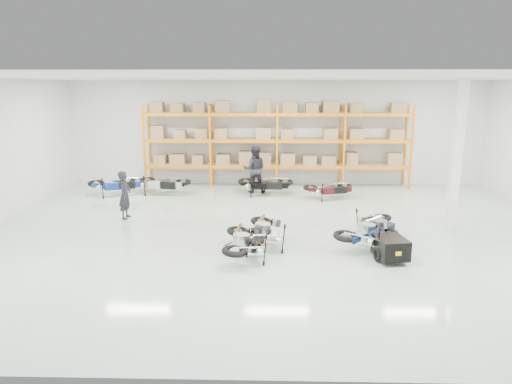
{
  "coord_description": "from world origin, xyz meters",
  "views": [
    {
      "loc": [
        -0.39,
        -12.99,
        4.31
      ],
      "look_at": [
        -0.74,
        0.63,
        1.1
      ],
      "focal_mm": 32.0,
      "sensor_mm": 36.0,
      "label": 1
    }
  ],
  "objects_px": {
    "moto_touring_right": "(376,222)",
    "person_left": "(125,195)",
    "moto_back_d": "(330,186)",
    "moto_back_c": "(265,181)",
    "moto_blue_centre": "(369,227)",
    "moto_back_b": "(162,180)",
    "trailer": "(391,248)",
    "person_back": "(255,169)",
    "moto_silver_left": "(266,226)",
    "moto_back_a": "(117,181)",
    "moto_black_far_left": "(245,237)"
  },
  "relations": [
    {
      "from": "moto_touring_right",
      "to": "moto_back_b",
      "type": "bearing_deg",
      "value": 150.94
    },
    {
      "from": "moto_back_d",
      "to": "person_back",
      "type": "distance_m",
      "value": 3.14
    },
    {
      "from": "moto_back_c",
      "to": "person_left",
      "type": "xyz_separation_m",
      "value": [
        -4.58,
        -3.39,
        0.2
      ]
    },
    {
      "from": "trailer",
      "to": "moto_back_c",
      "type": "xyz_separation_m",
      "value": [
        -3.17,
        6.99,
        0.23
      ]
    },
    {
      "from": "moto_silver_left",
      "to": "person_back",
      "type": "height_order",
      "value": "person_back"
    },
    {
      "from": "moto_black_far_left",
      "to": "moto_back_a",
      "type": "distance_m",
      "value": 8.58
    },
    {
      "from": "moto_back_b",
      "to": "moto_back_d",
      "type": "bearing_deg",
      "value": -82.52
    },
    {
      "from": "moto_blue_centre",
      "to": "person_back",
      "type": "distance_m",
      "value": 7.29
    },
    {
      "from": "moto_black_far_left",
      "to": "person_back",
      "type": "relative_size",
      "value": 0.95
    },
    {
      "from": "moto_back_d",
      "to": "moto_blue_centre",
      "type": "bearing_deg",
      "value": 170.3
    },
    {
      "from": "person_left",
      "to": "moto_back_d",
      "type": "bearing_deg",
      "value": -64.38
    },
    {
      "from": "moto_black_far_left",
      "to": "moto_back_c",
      "type": "relative_size",
      "value": 0.95
    },
    {
      "from": "moto_silver_left",
      "to": "moto_back_c",
      "type": "bearing_deg",
      "value": -83.34
    },
    {
      "from": "moto_blue_centre",
      "to": "person_left",
      "type": "relative_size",
      "value": 1.23
    },
    {
      "from": "moto_blue_centre",
      "to": "moto_back_b",
      "type": "distance_m",
      "value": 9.25
    },
    {
      "from": "moto_black_far_left",
      "to": "person_back",
      "type": "bearing_deg",
      "value": -90.76
    },
    {
      "from": "moto_black_far_left",
      "to": "person_back",
      "type": "distance_m",
      "value": 7.3
    },
    {
      "from": "trailer",
      "to": "person_left",
      "type": "distance_m",
      "value": 8.56
    },
    {
      "from": "trailer",
      "to": "person_left",
      "type": "relative_size",
      "value": 0.94
    },
    {
      "from": "moto_blue_centre",
      "to": "moto_back_a",
      "type": "xyz_separation_m",
      "value": [
        -8.73,
        5.85,
        -0.01
      ]
    },
    {
      "from": "moto_touring_right",
      "to": "person_left",
      "type": "xyz_separation_m",
      "value": [
        -7.75,
        2.0,
        0.25
      ]
    },
    {
      "from": "moto_silver_left",
      "to": "person_back",
      "type": "xyz_separation_m",
      "value": [
        -0.5,
        6.41,
        0.4
      ]
    },
    {
      "from": "moto_touring_right",
      "to": "moto_back_c",
      "type": "xyz_separation_m",
      "value": [
        -3.17,
        5.39,
        0.04
      ]
    },
    {
      "from": "moto_blue_centre",
      "to": "trailer",
      "type": "height_order",
      "value": "moto_blue_centre"
    },
    {
      "from": "moto_back_c",
      "to": "person_back",
      "type": "distance_m",
      "value": 0.72
    },
    {
      "from": "moto_back_b",
      "to": "moto_back_c",
      "type": "xyz_separation_m",
      "value": [
        4.13,
        -0.02,
        0.0
      ]
    },
    {
      "from": "moto_blue_centre",
      "to": "trailer",
      "type": "relative_size",
      "value": 1.3
    },
    {
      "from": "moto_touring_right",
      "to": "moto_back_c",
      "type": "relative_size",
      "value": 0.92
    },
    {
      "from": "moto_black_far_left",
      "to": "moto_touring_right",
      "type": "relative_size",
      "value": 1.03
    },
    {
      "from": "person_left",
      "to": "moto_back_c",
      "type": "bearing_deg",
      "value": -49.46
    },
    {
      "from": "moto_touring_right",
      "to": "person_left",
      "type": "relative_size",
      "value": 1.12
    },
    {
      "from": "moto_back_d",
      "to": "moto_back_c",
      "type": "bearing_deg",
      "value": 63.38
    },
    {
      "from": "moto_blue_centre",
      "to": "moto_back_c",
      "type": "distance_m",
      "value": 6.69
    },
    {
      "from": "trailer",
      "to": "person_back",
      "type": "distance_m",
      "value": 8.28
    },
    {
      "from": "moto_back_c",
      "to": "moto_blue_centre",
      "type": "bearing_deg",
      "value": -152.69
    },
    {
      "from": "moto_silver_left",
      "to": "person_back",
      "type": "relative_size",
      "value": 0.96
    },
    {
      "from": "moto_blue_centre",
      "to": "trailer",
      "type": "distance_m",
      "value": 1.01
    },
    {
      "from": "moto_back_d",
      "to": "person_back",
      "type": "bearing_deg",
      "value": 57.35
    },
    {
      "from": "moto_blue_centre",
      "to": "person_left",
      "type": "xyz_separation_m",
      "value": [
        -7.42,
        2.67,
        0.2
      ]
    },
    {
      "from": "moto_black_far_left",
      "to": "person_left",
      "type": "xyz_separation_m",
      "value": [
        -4.12,
        3.46,
        0.23
      ]
    },
    {
      "from": "moto_touring_right",
      "to": "person_back",
      "type": "distance_m",
      "value": 6.87
    },
    {
      "from": "moto_back_b",
      "to": "moto_back_c",
      "type": "bearing_deg",
      "value": -77.52
    },
    {
      "from": "trailer",
      "to": "moto_back_a",
      "type": "relative_size",
      "value": 0.77
    },
    {
      "from": "moto_back_b",
      "to": "moto_back_d",
      "type": "height_order",
      "value": "moto_back_b"
    },
    {
      "from": "moto_back_c",
      "to": "moto_back_d",
      "type": "bearing_deg",
      "value": -101.1
    },
    {
      "from": "moto_touring_right",
      "to": "trailer",
      "type": "xyz_separation_m",
      "value": [
        -0.0,
        -1.6,
        -0.19
      ]
    },
    {
      "from": "moto_black_far_left",
      "to": "moto_back_b",
      "type": "bearing_deg",
      "value": -62.43
    },
    {
      "from": "trailer",
      "to": "moto_back_c",
      "type": "distance_m",
      "value": 7.68
    },
    {
      "from": "person_back",
      "to": "moto_black_far_left",
      "type": "bearing_deg",
      "value": 89.73
    },
    {
      "from": "moto_back_a",
      "to": "moto_back_b",
      "type": "height_order",
      "value": "moto_back_a"
    }
  ]
}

